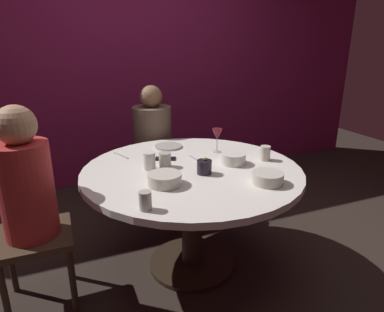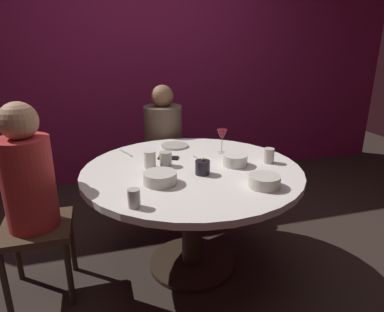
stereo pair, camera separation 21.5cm
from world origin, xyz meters
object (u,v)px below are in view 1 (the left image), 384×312
(bowl_salad_center, at_px, (165,179))
(bowl_small_white, at_px, (268,178))
(seated_diner_back, at_px, (153,136))
(dinner_plate, at_px, (169,146))
(candle_holder, at_px, (204,167))
(seated_diner_left, at_px, (27,190))
(cup_by_left_diner, at_px, (145,201))
(bowl_serving_large, at_px, (233,159))
(dining_table, at_px, (192,188))
(cup_near_candle, at_px, (165,160))
(cell_phone, at_px, (165,159))
(cup_by_right_diner, at_px, (265,153))
(cup_center_front, at_px, (149,161))
(wine_glass, at_px, (217,135))

(bowl_salad_center, xyz_separation_m, bowl_small_white, (0.55, -0.20, -0.00))
(seated_diner_back, bearing_deg, dinner_plate, 0.26)
(candle_holder, bearing_deg, seated_diner_left, 173.07)
(cup_by_left_diner, bearing_deg, bowl_serving_large, 30.39)
(cup_by_left_diner, bearing_deg, dining_table, 46.42)
(dinner_plate, relative_size, cup_near_candle, 2.22)
(cell_phone, bearing_deg, candle_holder, -134.96)
(bowl_serving_large, height_order, cup_by_right_diner, cup_by_right_diner)
(bowl_small_white, distance_m, cup_near_candle, 0.67)
(cup_by_right_diner, xyz_separation_m, cup_center_front, (-0.78, 0.13, 0.01))
(seated_diner_back, distance_m, wine_glass, 0.77)
(dining_table, relative_size, cell_phone, 10.01)
(dining_table, distance_m, cup_by_left_diner, 0.64)
(candle_holder, relative_size, cup_by_right_diner, 1.09)
(bowl_small_white, bearing_deg, dinner_plate, 109.09)
(candle_holder, xyz_separation_m, cup_near_candle, (-0.19, 0.21, 0.00))
(seated_diner_back, xyz_separation_m, bowl_small_white, (0.31, -1.32, 0.05))
(dining_table, height_order, cup_by_left_diner, cup_by_left_diner)
(bowl_serving_large, relative_size, bowl_small_white, 0.91)
(seated_diner_left, distance_m, bowl_serving_large, 1.25)
(cup_near_candle, xyz_separation_m, cup_by_right_diner, (0.67, -0.13, 0.00))
(bowl_serving_large, bearing_deg, bowl_small_white, -86.33)
(dinner_plate, bearing_deg, seated_diner_left, -153.53)
(seated_diner_back, xyz_separation_m, candle_holder, (0.03, -1.05, 0.06))
(wine_glass, height_order, dinner_plate, wine_glass)
(seated_diner_left, distance_m, dinner_plate, 1.08)
(cup_by_right_diner, bearing_deg, seated_diner_back, 118.10)
(seated_diner_back, height_order, cup_near_candle, seated_diner_back)
(bowl_serving_large, xyz_separation_m, cup_near_candle, (-0.44, 0.12, 0.01))
(wine_glass, distance_m, cup_near_candle, 0.48)
(seated_diner_left, height_order, dinner_plate, seated_diner_left)
(wine_glass, xyz_separation_m, bowl_serving_large, (-0.01, -0.26, -0.09))
(seated_diner_back, bearing_deg, dining_table, 0.00)
(seated_diner_left, height_order, candle_holder, seated_diner_left)
(candle_holder, bearing_deg, cup_center_front, 144.83)
(candle_holder, bearing_deg, bowl_salad_center, -165.73)
(dining_table, distance_m, bowl_serving_large, 0.33)
(seated_diner_back, xyz_separation_m, cup_by_left_diner, (-0.42, -1.37, 0.07))
(seated_diner_back, height_order, wine_glass, seated_diner_back)
(candle_holder, relative_size, cup_by_left_diner, 1.14)
(cell_phone, relative_size, bowl_salad_center, 0.73)
(candle_holder, bearing_deg, cup_near_candle, 131.76)
(cup_center_front, bearing_deg, bowl_small_white, -40.32)
(cup_center_front, bearing_deg, cell_phone, 43.18)
(bowl_serving_large, bearing_deg, cup_near_candle, 164.98)
(seated_diner_left, distance_m, cup_by_left_diner, 0.70)
(seated_diner_back, bearing_deg, bowl_serving_large, 16.44)
(dinner_plate, xyz_separation_m, cup_center_front, (-0.26, -0.40, 0.05))
(cup_near_candle, distance_m, cup_center_front, 0.10)
(dinner_plate, xyz_separation_m, bowl_salad_center, (-0.25, -0.67, 0.03))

